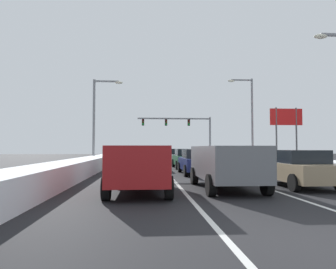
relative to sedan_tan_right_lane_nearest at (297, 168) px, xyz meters
The scene contains 21 objects.
ground_plane 9.16m from the sedan_tan_right_lane_nearest, 110.47° to the left, with size 120.00×120.00×0.00m, color black.
lane_stripe_between_right_lane_and_center_lane 12.70m from the sedan_tan_right_lane_nearest, 96.77° to the left, with size 0.14×44.34×0.01m, color silver.
lane_stripe_between_center_lane_and_left_lane 13.53m from the sedan_tan_right_lane_nearest, 111.25° to the left, with size 0.14×44.34×0.01m, color silver.
snow_bank_right_shoulder 13.15m from the sedan_tan_right_lane_nearest, 73.18° to the left, with size 2.06×44.34×0.88m, color white.
snow_bank_left_shoulder 16.20m from the sedan_tan_right_lane_nearest, 129.01° to the left, with size 1.78×44.34×0.91m, color white.
sedan_tan_right_lane_nearest is the anchor object (origin of this frame).
sedan_white_right_lane_second 6.97m from the sedan_tan_right_lane_nearest, 86.90° to the left, with size 2.00×4.50×1.51m.
suv_black_right_lane_third 13.27m from the sedan_tan_right_lane_nearest, 88.56° to the left, with size 2.16×4.90×1.67m.
sedan_charcoal_right_lane_fourth 19.89m from the sedan_tan_right_lane_nearest, 89.63° to the left, with size 2.00×4.50×1.51m.
suv_gray_center_lane_nearest 3.25m from the sedan_tan_right_lane_nearest, 169.11° to the right, with size 2.16×4.90×1.67m.
sedan_navy_center_lane_second 6.86m from the sedan_tan_right_lane_nearest, 117.29° to the left, with size 2.00×4.50×1.51m.
sedan_green_center_lane_third 12.05m from the sedan_tan_right_lane_nearest, 104.63° to the left, with size 2.00×4.50×1.51m.
sedan_silver_center_lane_fourth 17.95m from the sedan_tan_right_lane_nearest, 99.80° to the left, with size 2.00×4.50×1.51m.
suv_red_left_lane_nearest 6.64m from the sedan_tan_right_lane_nearest, 169.73° to the right, with size 2.16×4.90×1.67m.
sedan_maroon_left_lane_second 8.88m from the sedan_tan_right_lane_nearest, 139.05° to the left, with size 2.00×4.50×1.51m.
suv_tan_left_lane_third 13.69m from the sedan_tan_right_lane_nearest, 118.53° to the left, with size 2.16×4.90×1.67m.
sedan_white_left_lane_fourth 19.21m from the sedan_tan_right_lane_nearest, 109.54° to the left, with size 2.00×4.50×1.51m.
traffic_light_gantry 32.97m from the sedan_tan_right_lane_nearest, 90.74° to the left, with size 10.94×0.47×6.20m.
street_lamp_right_mid 19.68m from the sedan_tan_right_lane_nearest, 76.47° to the left, with size 2.66×0.36×8.83m.
street_lamp_left_mid 19.13m from the sedan_tan_right_lane_nearest, 124.20° to the left, with size 2.66×0.36×7.78m.
roadside_sign_right 18.07m from the sedan_tan_right_lane_nearest, 65.69° to the left, with size 3.20×0.16×5.50m.
Camera 1 is at (-3.13, -4.76, 1.60)m, focal length 32.72 mm.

